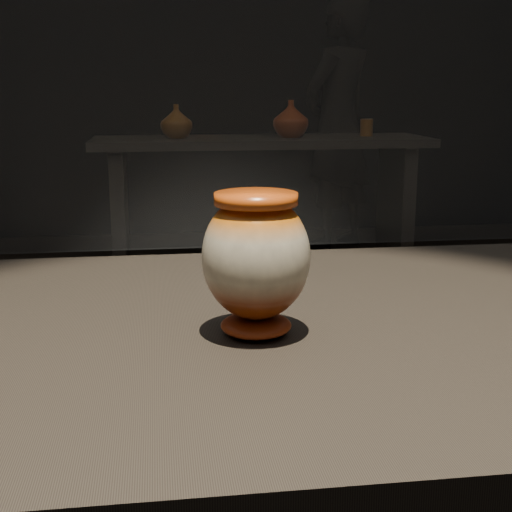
# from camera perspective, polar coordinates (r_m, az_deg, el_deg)

# --- Properties ---
(main_vase) EXTENTS (0.15, 0.15, 0.18)m
(main_vase) POSITION_cam_1_polar(r_m,az_deg,el_deg) (0.86, 0.00, -0.21)
(main_vase) COLOR #652309
(main_vase) RESTS_ON display_plinth
(back_shelf) EXTENTS (2.00, 0.60, 0.90)m
(back_shelf) POSITION_cam_1_polar(r_m,az_deg,el_deg) (4.33, 0.43, 5.99)
(back_shelf) COLOR black
(back_shelf) RESTS_ON ground
(back_vase_left) EXTENTS (0.26, 0.26, 0.19)m
(back_vase_left) POSITION_cam_1_polar(r_m,az_deg,el_deg) (4.24, -6.39, 10.65)
(back_vase_left) COLOR #985A16
(back_vase_left) RESTS_ON back_shelf
(back_vase_mid) EXTENTS (0.29, 0.29, 0.22)m
(back_vase_mid) POSITION_cam_1_polar(r_m,az_deg,el_deg) (4.29, 2.80, 10.90)
(back_vase_mid) COLOR #652309
(back_vase_mid) RESTS_ON back_shelf
(back_vase_right) EXTENTS (0.08, 0.08, 0.10)m
(back_vase_right) POSITION_cam_1_polar(r_m,az_deg,el_deg) (4.46, 8.83, 10.12)
(back_vase_right) COLOR #985A16
(back_vase_right) RESTS_ON back_shelf
(visitor) EXTENTS (0.80, 0.77, 1.84)m
(visitor) POSITION_cam_1_polar(r_m,az_deg,el_deg) (5.37, 6.56, 10.37)
(visitor) COLOR black
(visitor) RESTS_ON ground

